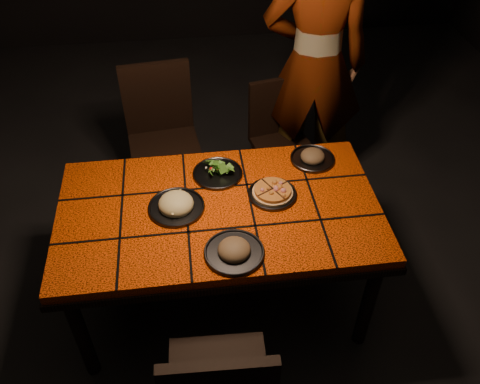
{
  "coord_description": "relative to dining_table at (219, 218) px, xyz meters",
  "views": [
    {
      "loc": [
        -0.13,
        -1.81,
        2.5
      ],
      "look_at": [
        0.11,
        0.02,
        0.82
      ],
      "focal_mm": 38.0,
      "sensor_mm": 36.0,
      "label": 1
    }
  ],
  "objects": [
    {
      "name": "plate_mushroom_a",
      "position": [
        0.04,
        -0.31,
        0.1
      ],
      "size": [
        0.28,
        0.28,
        0.09
      ],
      "color": "#333338",
      "rests_on": "dining_table"
    },
    {
      "name": "plate_pasta",
      "position": [
        -0.21,
        0.02,
        0.1
      ],
      "size": [
        0.28,
        0.28,
        0.09
      ],
      "color": "#333338",
      "rests_on": "dining_table"
    },
    {
      "name": "chair_far_left",
      "position": [
        -0.29,
        0.97,
        -0.11
      ],
      "size": [
        0.49,
        0.49,
        0.99
      ],
      "rotation": [
        0.0,
        0.0,
        0.11
      ],
      "color": "black",
      "rests_on": "ground"
    },
    {
      "name": "plate_pizza",
      "position": [
        0.28,
        0.05,
        0.1
      ],
      "size": [
        0.28,
        0.28,
        0.04
      ],
      "color": "#333338",
      "rests_on": "dining_table"
    },
    {
      "name": "dining_table",
      "position": [
        0.0,
        0.0,
        0.0
      ],
      "size": [
        1.62,
        0.92,
        0.75
      ],
      "color": "#F04507",
      "rests_on": "ground"
    },
    {
      "name": "room_shell",
      "position": [
        0.0,
        0.0,
        0.83
      ],
      "size": [
        6.04,
        7.04,
        3.08
      ],
      "color": "black",
      "rests_on": "ground"
    },
    {
      "name": "plate_mushroom_b",
      "position": [
        0.55,
        0.31,
        0.1
      ],
      "size": [
        0.24,
        0.24,
        0.08
      ],
      "color": "#333338",
      "rests_on": "dining_table"
    },
    {
      "name": "diner",
      "position": [
        0.72,
        1.04,
        0.26
      ],
      "size": [
        0.75,
        0.57,
        1.86
      ],
      "primitive_type": "imported",
      "rotation": [
        0.0,
        0.0,
        2.95
      ],
      "color": "brown",
      "rests_on": "ground"
    },
    {
      "name": "plate_salad",
      "position": [
        0.02,
        0.25,
        0.1
      ],
      "size": [
        0.27,
        0.27,
        0.07
      ],
      "color": "#333338",
      "rests_on": "dining_table"
    },
    {
      "name": "chair_far_right",
      "position": [
        0.5,
        0.96,
        -0.19
      ],
      "size": [
        0.45,
        0.45,
        0.84
      ],
      "rotation": [
        0.0,
        0.0,
        0.2
      ],
      "color": "black",
      "rests_on": "ground"
    }
  ]
}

